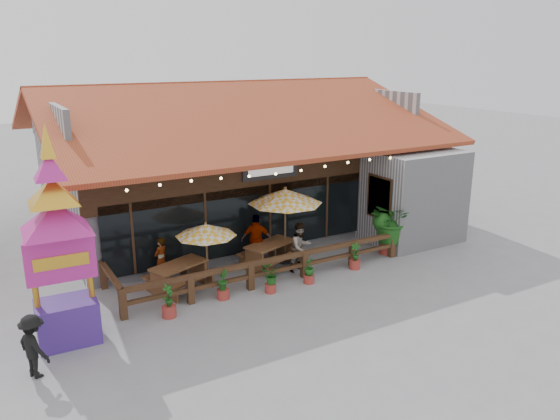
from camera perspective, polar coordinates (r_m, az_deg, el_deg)
ground at (r=19.04m, az=2.99°, el=-6.19°), size 100.00×100.00×0.00m
restaurant_building at (r=24.07m, az=-4.97°, el=4.03°), size 15.50×14.73×6.09m
patio_railing at (r=17.54m, az=-2.74°, el=-6.02°), size 10.00×2.60×0.92m
umbrella_left at (r=17.40m, az=-7.76°, el=-2.11°), size 2.48×2.48×2.09m
umbrella_right at (r=18.89m, az=0.55°, el=1.41°), size 3.32×3.32×2.78m
picnic_table_left at (r=17.55m, az=-10.50°, el=-6.40°), size 2.22×2.08×0.86m
picnic_table_right at (r=19.02m, az=-1.03°, el=-4.28°), size 2.23×2.07×0.88m
thai_sign_tower at (r=14.40m, az=-22.36°, el=-1.28°), size 2.33×2.33×6.09m
tropical_plant at (r=20.46m, az=11.33°, el=-1.07°), size 2.09×2.14×2.24m
diner_a at (r=18.20m, az=-12.32°, el=-5.08°), size 0.66×0.60×1.51m
diner_b at (r=18.59m, az=2.19°, el=-3.90°), size 0.92×0.77×1.72m
diner_c at (r=19.13m, az=-2.45°, el=-3.13°), size 1.16×0.92×1.84m
pedestrian at (r=14.02m, az=-24.35°, el=-12.84°), size 0.95×1.14×1.54m
planter_a at (r=15.92m, az=-11.56°, el=-9.53°), size 0.43×0.41×1.00m
planter_b at (r=16.78m, az=-6.01°, el=-7.89°), size 0.40×0.43×0.93m
planter_c at (r=17.07m, az=-1.02°, el=-7.11°), size 0.65×0.61×0.87m
planter_d at (r=17.80m, az=3.06°, el=-6.41°), size 0.43×0.43×0.85m
planter_e at (r=19.09m, az=7.85°, el=-4.98°), size 0.39×0.40×0.94m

